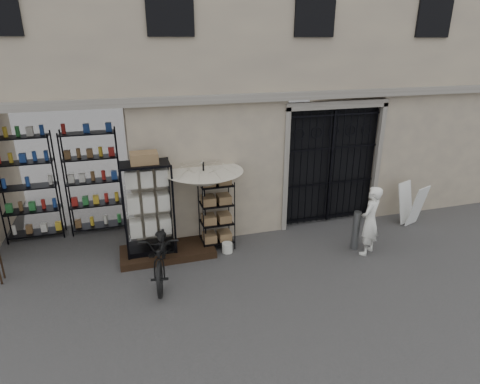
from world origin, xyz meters
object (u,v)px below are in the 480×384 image
object	(u,v)px
display_cabinet	(149,213)
wire_rack	(217,215)
white_bucket	(227,248)
shopkeeper	(366,253)
market_umbrella	(204,175)
bicycle	(164,275)
easel_sign	(411,204)
steel_bollard	(356,230)

from	to	relation	value
display_cabinet	wire_rack	bearing A→B (deg)	-5.50
white_bucket	shopkeeper	bearing A→B (deg)	-17.25
market_umbrella	shopkeeper	world-z (taller)	market_umbrella
bicycle	easel_sign	world-z (taller)	easel_sign
display_cabinet	wire_rack	size ratio (longest dim) A/B	1.33
white_bucket	wire_rack	bearing A→B (deg)	112.96
steel_bollard	wire_rack	bearing A→B (deg)	161.28
bicycle	display_cabinet	bearing A→B (deg)	108.40
shopkeeper	steel_bollard	bearing A→B (deg)	-94.77
bicycle	steel_bollard	xyz separation A→B (m)	(4.24, -0.10, 0.45)
wire_rack	shopkeeper	xyz separation A→B (m)	(3.07, -1.25, -0.78)
market_umbrella	easel_sign	size ratio (longest dim) A/B	2.30
shopkeeper	easel_sign	xyz separation A→B (m)	(1.89, 0.99, 0.54)
market_umbrella	white_bucket	world-z (taller)	market_umbrella
white_bucket	easel_sign	bearing A→B (deg)	1.02
display_cabinet	market_umbrella	size ratio (longest dim) A/B	0.88
display_cabinet	white_bucket	world-z (taller)	display_cabinet
display_cabinet	bicycle	distance (m)	1.35
display_cabinet	bicycle	world-z (taller)	display_cabinet
easel_sign	steel_bollard	bearing A→B (deg)	179.88
wire_rack	white_bucket	distance (m)	0.76
display_cabinet	market_umbrella	xyz separation A→B (m)	(1.20, 0.05, 0.70)
market_umbrella	bicycle	xyz separation A→B (m)	(-1.06, -0.92, -1.73)
wire_rack	easel_sign	bearing A→B (deg)	4.87
wire_rack	easel_sign	xyz separation A→B (m)	(4.96, -0.26, -0.24)
steel_bollard	shopkeeper	bearing A→B (deg)	-61.08
market_umbrella	steel_bollard	size ratio (longest dim) A/B	2.68
white_bucket	steel_bollard	distance (m)	2.88
shopkeeper	easel_sign	world-z (taller)	easel_sign
display_cabinet	easel_sign	distance (m)	6.43
display_cabinet	shopkeeper	world-z (taller)	display_cabinet
bicycle	shopkeeper	size ratio (longest dim) A/B	1.32
market_umbrella	steel_bollard	xyz separation A→B (m)	(3.18, -1.02, -1.28)
white_bucket	steel_bollard	world-z (taller)	steel_bollard
wire_rack	white_bucket	world-z (taller)	wire_rack
wire_rack	bicycle	distance (m)	1.77
display_cabinet	steel_bollard	xyz separation A→B (m)	(4.38, -0.96, -0.58)
white_bucket	easel_sign	world-z (taller)	easel_sign
white_bucket	bicycle	xyz separation A→B (m)	(-1.46, -0.55, -0.11)
display_cabinet	easel_sign	bearing A→B (deg)	-8.73
white_bucket	steel_bollard	bearing A→B (deg)	-13.12
steel_bollard	easel_sign	world-z (taller)	easel_sign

